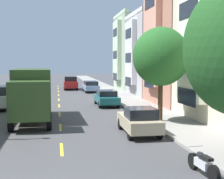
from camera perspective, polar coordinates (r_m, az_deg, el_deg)
The scene contains 16 objects.
ground_plane at distance 37.52m, azimuth -9.50°, elevation -1.28°, with size 160.00×160.00×0.00m, color #424244.
sidewalk_right at distance 36.26m, azimuth 1.81°, elevation -1.31°, with size 3.20×120.00×0.14m, color gray.
lane_centerline_dashes at distance 32.05m, azimuth -9.44°, elevation -2.28°, with size 0.14×47.20×0.01m.
townhouse_fourth_dove_grey at distance 39.59m, azimuth 11.47°, elevation 5.84°, with size 11.74×8.46×9.84m.
townhouse_fifth_sage at distance 47.84m, azimuth 7.94°, elevation 6.40°, with size 12.16×8.46×11.04m.
street_tree_second at distance 20.74m, azimuth 8.70°, elevation 5.79°, with size 3.60×3.60×6.04m.
delivery_box_truck at distance 22.12m, azimuth -14.02°, elevation -0.39°, with size 2.61×8.17×3.47m.
parked_pickup_charcoal at distance 35.33m, azimuth -16.72°, elevation -0.43°, with size 2.03×5.31×1.73m.
parked_hatchback_champagne at distance 17.56m, azimuth 4.86°, elevation -5.53°, with size 1.80×4.03×1.50m.
parked_wagon_sky at distance 42.96m, azimuth -3.82°, elevation 0.60°, with size 1.93×4.74×1.50m.
parked_pickup_forest at distance 52.19m, azimuth -14.41°, elevation 1.22°, with size 2.05×5.32×1.73m.
parked_suv_white at distance 42.74m, azimuth -15.27°, elevation 0.67°, with size 2.00×4.82×1.93m.
parked_suv_silver at distance 28.79m, azimuth -18.03°, elevation -1.28°, with size 2.09×4.85×1.93m.
parked_sedan_teal at distance 29.04m, azimuth -0.99°, elevation -1.46°, with size 1.81×4.50×1.43m.
moving_red_sedan at distance 47.58m, azimuth -7.42°, elevation 1.20°, with size 1.95×4.80×1.93m.
parked_motorcycle at distance 11.72m, azimuth 15.89°, elevation -12.66°, with size 0.62×2.05×0.90m.
Camera 1 is at (-0.17, -7.32, 3.87)m, focal length 51.26 mm.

